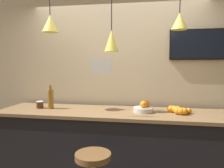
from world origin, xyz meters
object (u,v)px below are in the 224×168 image
object	(u,v)px
mounted_tv	(197,44)
juice_bottle	(51,99)
fruit_bowl	(144,108)
spread_jar	(40,105)

from	to	relation	value
mounted_tv	juice_bottle	bearing A→B (deg)	-168.17
juice_bottle	mounted_tv	xyz separation A→B (m)	(1.95, 0.41, 0.73)
fruit_bowl	spread_jar	size ratio (longest dim) A/B	2.62
juice_bottle	spread_jar	xyz separation A→B (m)	(-0.16, 0.00, -0.09)
juice_bottle	spread_jar	distance (m)	0.18
spread_jar	mounted_tv	bearing A→B (deg)	10.96
fruit_bowl	juice_bottle	distance (m)	1.25
fruit_bowl	mounted_tv	world-z (taller)	mounted_tv
fruit_bowl	mounted_tv	size ratio (longest dim) A/B	0.34
fruit_bowl	spread_jar	xyz separation A→B (m)	(-1.41, 0.00, -0.00)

